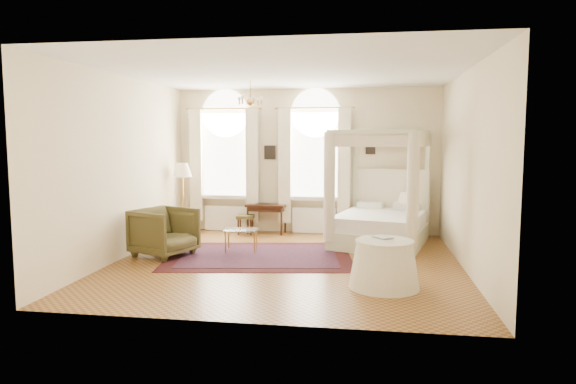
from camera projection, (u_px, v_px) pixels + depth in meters
name	position (u px, v px, depth m)	size (l,w,h in m)	color
ground	(286.00, 263.00, 9.00)	(6.00, 6.00, 0.00)	#975E2C
room_walls	(286.00, 150.00, 8.79)	(6.00, 6.00, 6.00)	beige
window_left	(225.00, 168.00, 11.96)	(1.62, 0.27, 3.29)	white
window_right	(315.00, 169.00, 11.64)	(1.62, 0.27, 3.29)	white
chandelier	(250.00, 101.00, 10.01)	(0.51, 0.45, 0.50)	#AF7F3A
wall_pictures	(310.00, 151.00, 11.71)	(2.54, 0.03, 0.39)	black
canopy_bed	(380.00, 219.00, 10.50)	(2.20, 2.49, 2.33)	beige
nightstand	(405.00, 225.00, 11.29)	(0.39, 0.35, 0.56)	#32190D
nightstand_lamp	(405.00, 199.00, 11.18)	(0.30, 0.30, 0.44)	#AF7F3A
writing_desk	(267.00, 208.00, 11.73)	(0.94, 0.54, 0.68)	#32190D
laptop	(264.00, 203.00, 11.76)	(0.33, 0.22, 0.03)	black
stool	(245.00, 218.00, 11.67)	(0.41, 0.41, 0.44)	#4A421F
armchair	(164.00, 232.00, 9.49)	(0.96, 0.98, 0.89)	#453E1D
coffee_table	(241.00, 231.00, 9.87)	(0.68, 0.51, 0.44)	white
floor_lamp	(183.00, 174.00, 11.46)	(0.42, 0.42, 1.62)	#AF7F3A
oriental_rug	(259.00, 256.00, 9.50)	(3.67, 2.88, 0.01)	#3C0E10
side_table	(384.00, 264.00, 7.47)	(1.03, 1.03, 0.70)	white
book	(377.00, 238.00, 7.54)	(0.20, 0.27, 0.03)	black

